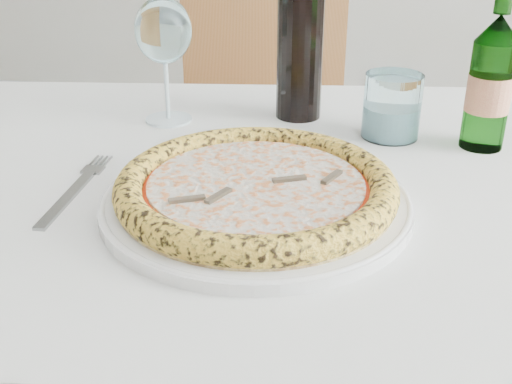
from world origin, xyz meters
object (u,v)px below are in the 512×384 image
at_px(chair_far, 268,119).
at_px(wine_bottle, 300,39).
at_px(pizza, 256,187).
at_px(plate, 256,201).
at_px(beer_bottle, 490,83).
at_px(dining_table, 266,236).
at_px(tumbler, 392,110).
at_px(wine_glass, 163,33).

height_order(chair_far, wine_bottle, wine_bottle).
bearing_deg(pizza, plate, -19.36).
height_order(plate, wine_bottle, wine_bottle).
xyz_separation_m(pizza, wine_bottle, (0.02, 0.33, 0.10)).
height_order(beer_bottle, wine_bottle, wine_bottle).
bearing_deg(wine_bottle, dining_table, -95.64).
relative_size(tumbler, wine_bottle, 0.32).
xyz_separation_m(wine_glass, tumbler, (0.34, -0.02, -0.10)).
xyz_separation_m(chair_far, wine_glass, (-0.08, -0.65, 0.36)).
relative_size(tumbler, beer_bottle, 0.40).
bearing_deg(chair_far, tumbler, -68.57).
bearing_deg(beer_bottle, tumbler, 169.95).
bearing_deg(chair_far, wine_glass, -97.05).
bearing_deg(wine_glass, chair_far, 82.95).
bearing_deg(plate, pizza, 160.64).
bearing_deg(plate, beer_bottle, 38.54).
relative_size(dining_table, chair_far, 1.53).
bearing_deg(dining_table, plate, -90.00).
bearing_deg(plate, wine_glass, 122.83).
bearing_deg(pizza, wine_bottle, 86.07).
bearing_deg(plate, chair_far, 96.08).
relative_size(pizza, tumbler, 3.46).
bearing_deg(pizza, wine_glass, 122.83).
bearing_deg(chair_far, plate, -83.92).
height_order(pizza, beer_bottle, beer_bottle).
xyz_separation_m(plate, wine_bottle, (0.02, 0.33, 0.12)).
distance_m(pizza, wine_glass, 0.35).
height_order(tumbler, beer_bottle, beer_bottle).
relative_size(wine_glass, tumbler, 2.03).
xyz_separation_m(chair_far, beer_bottle, (0.39, -0.70, 0.32)).
bearing_deg(beer_bottle, dining_table, -155.53).
height_order(dining_table, wine_glass, wine_glass).
bearing_deg(plate, dining_table, 90.00).
distance_m(dining_table, beer_bottle, 0.37).
bearing_deg(wine_glass, tumbler, -3.64).
xyz_separation_m(plate, tumbler, (0.17, 0.26, 0.03)).
bearing_deg(wine_glass, pizza, -57.17).
relative_size(chair_far, tumbler, 9.83).
distance_m(plate, beer_bottle, 0.38).
xyz_separation_m(dining_table, wine_bottle, (0.02, 0.23, 0.22)).
bearing_deg(tumbler, wine_bottle, 153.02).
distance_m(tumbler, wine_bottle, 0.18).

